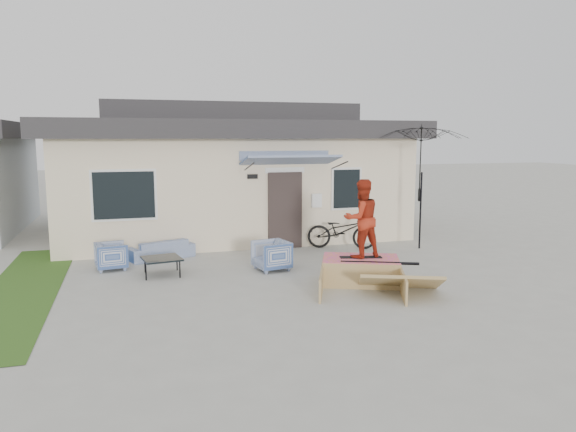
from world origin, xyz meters
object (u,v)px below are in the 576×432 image
object	(u,v)px
armchair_right	(271,254)
coffee_table	(162,266)
bicycle	(342,227)
patio_umbrella	(421,185)
skateboard	(361,257)
skate_ramp	(361,271)
skater	(362,217)
loveseat	(160,246)
armchair_left	(111,255)

from	to	relation	value
armchair_right	coffee_table	bearing A→B (deg)	-106.56
bicycle	patio_umbrella	xyz separation A→B (m)	(2.06, -0.61, 1.15)
coffee_table	skateboard	distance (m)	4.39
armchair_right	bicycle	distance (m)	3.08
armchair_right	patio_umbrella	distance (m)	4.90
bicycle	armchair_right	bearing A→B (deg)	151.20
patio_umbrella	skate_ramp	xyz separation A→B (m)	(-3.02, -2.81, -1.49)
skater	coffee_table	bearing A→B (deg)	-30.32
coffee_table	bicycle	size ratio (longest dim) A/B	0.43
armchair_right	bicycle	size ratio (longest dim) A/B	0.40
loveseat	coffee_table	distance (m)	1.72
loveseat	skateboard	bearing A→B (deg)	117.32
patio_umbrella	skater	distance (m)	4.09
coffee_table	skateboard	world-z (taller)	skateboard
loveseat	armchair_right	size ratio (longest dim) A/B	2.18
patio_umbrella	skate_ramp	bearing A→B (deg)	-137.01
armchair_left	patio_umbrella	xyz separation A→B (m)	(8.07, 0.12, 1.40)
patio_umbrella	skateboard	distance (m)	4.25
armchair_left	skater	world-z (taller)	skater
skate_ramp	coffee_table	bearing A→B (deg)	177.71
skate_ramp	armchair_right	bearing A→B (deg)	156.18
coffee_table	skateboard	bearing A→B (deg)	-24.04
patio_umbrella	skater	bearing A→B (deg)	-137.31
loveseat	armchair_left	bearing A→B (deg)	15.17
loveseat	skate_ramp	bearing A→B (deg)	116.78
loveseat	bicycle	bearing A→B (deg)	157.54
skate_ramp	skater	xyz separation A→B (m)	(0.02, 0.05, 1.14)
armchair_left	armchair_right	bearing A→B (deg)	-116.06
bicycle	skater	xyz separation A→B (m)	(-0.93, -3.37, 0.80)
patio_umbrella	skate_ramp	distance (m)	4.38
armchair_left	armchair_right	size ratio (longest dim) A/B	0.92
loveseat	skater	distance (m)	5.36
coffee_table	skateboard	size ratio (longest dim) A/B	0.91
armchair_right	skateboard	size ratio (longest dim) A/B	0.86
armchair_left	skate_ramp	xyz separation A→B (m)	(5.06, -2.70, -0.09)
armchair_right	bicycle	xyz separation A→B (m)	(2.47, 1.83, 0.22)
skate_ramp	skater	world-z (taller)	skater
coffee_table	skate_ramp	bearing A→B (deg)	-24.73
armchair_left	skate_ramp	world-z (taller)	armchair_left
skate_ramp	skateboard	world-z (taller)	skateboard
skateboard	patio_umbrella	bearing A→B (deg)	56.67
bicycle	patio_umbrella	size ratio (longest dim) A/B	0.64
armchair_left	coffee_table	distance (m)	1.40
skateboard	skater	xyz separation A→B (m)	(0.00, 0.00, 0.85)
loveseat	patio_umbrella	world-z (taller)	patio_umbrella
coffee_table	skate_ramp	size ratio (longest dim) A/B	0.38
armchair_right	armchair_left	bearing A→B (deg)	-118.36
armchair_right	patio_umbrella	size ratio (longest dim) A/B	0.26
armchair_left	skater	distance (m)	5.82
bicycle	skateboard	xyz separation A→B (m)	(-0.93, -3.37, -0.05)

